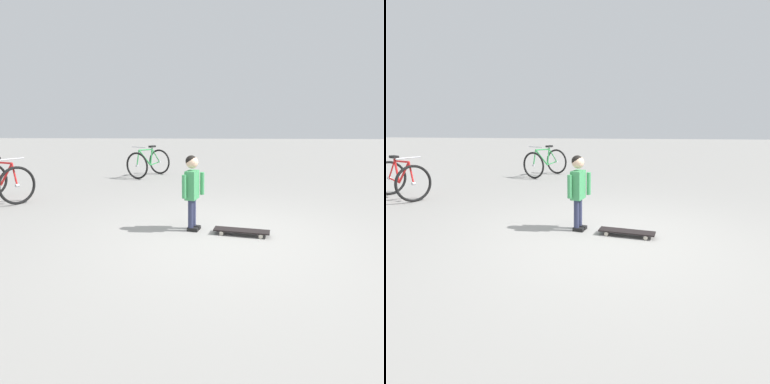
# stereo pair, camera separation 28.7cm
# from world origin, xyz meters

# --- Properties ---
(ground_plane) EXTENTS (50.00, 50.00, 0.00)m
(ground_plane) POSITION_xyz_m (0.00, 0.00, 0.00)
(ground_plane) COLOR gray
(child_person) EXTENTS (0.31, 0.30, 1.06)m
(child_person) POSITION_xyz_m (-0.39, -0.45, 0.66)
(child_person) COLOR #2D3351
(child_person) RESTS_ON ground
(skateboard) EXTENTS (0.34, 0.77, 0.07)m
(skateboard) POSITION_xyz_m (-0.19, 0.23, 0.06)
(skateboard) COLOR black
(skateboard) RESTS_ON ground
(bicycle_near) EXTENTS (1.28, 1.12, 0.85)m
(bicycle_near) POSITION_xyz_m (-5.05, -1.88, 0.38)
(bicycle_near) COLOR black
(bicycle_near) RESTS_ON ground
(bicycle_mid) EXTENTS (1.17, 1.28, 0.85)m
(bicycle_mid) POSITION_xyz_m (-2.01, -4.17, 0.38)
(bicycle_mid) COLOR black
(bicycle_mid) RESTS_ON ground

